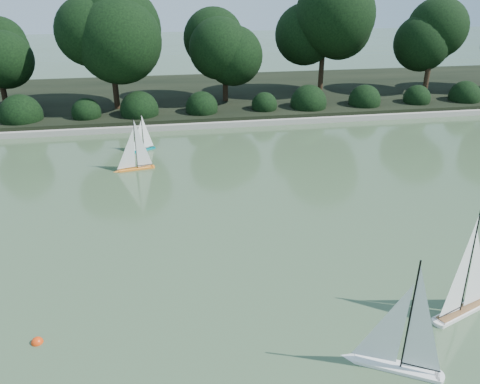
# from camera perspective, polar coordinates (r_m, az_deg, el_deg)

# --- Properties ---
(ground) EXTENTS (80.00, 80.00, 0.00)m
(ground) POSITION_cam_1_polar(r_m,az_deg,el_deg) (7.82, 2.91, -11.23)
(ground) COLOR #32462A
(ground) RESTS_ON ground
(pond_coping) EXTENTS (40.00, 0.35, 0.18)m
(pond_coping) POSITION_cam_1_polar(r_m,az_deg,el_deg) (15.89, -4.14, 8.17)
(pond_coping) COLOR gray
(pond_coping) RESTS_ON ground
(far_bank) EXTENTS (40.00, 8.00, 0.30)m
(far_bank) POSITION_cam_1_polar(r_m,az_deg,el_deg) (19.73, -5.38, 11.57)
(far_bank) COLOR black
(far_bank) RESTS_ON ground
(tree_line) EXTENTS (26.31, 3.93, 4.39)m
(tree_line) POSITION_cam_1_polar(r_m,az_deg,el_deg) (17.91, -1.12, 18.43)
(tree_line) COLOR black
(tree_line) RESTS_ON ground
(shrub_hedge) EXTENTS (29.10, 1.10, 1.10)m
(shrub_hedge) POSITION_cam_1_polar(r_m,az_deg,el_deg) (16.65, -4.50, 10.22)
(shrub_hedge) COLOR black
(shrub_hedge) RESTS_ON ground
(sailboat_white_a) EXTENTS (1.21, 0.78, 1.77)m
(sailboat_white_a) POSITION_cam_1_polar(r_m,az_deg,el_deg) (6.55, 17.89, -17.85)
(sailboat_white_a) COLOR white
(sailboat_white_a) RESTS_ON ground
(sailboat_white_b) EXTENTS (1.31, 0.65, 1.83)m
(sailboat_white_b) POSITION_cam_1_polar(r_m,az_deg,el_deg) (7.90, 26.20, -11.18)
(sailboat_white_b) COLOR white
(sailboat_white_b) RESTS_ON ground
(sailboat_orange) EXTENTS (1.09, 0.35, 1.49)m
(sailboat_orange) POSITION_cam_1_polar(r_m,az_deg,el_deg) (12.49, -13.02, 3.64)
(sailboat_orange) COLOR orange
(sailboat_orange) RESTS_ON ground
(sailboat_teal) EXTENTS (0.80, 0.51, 1.17)m
(sailboat_teal) POSITION_cam_1_polar(r_m,az_deg,el_deg) (13.86, -12.00, 5.62)
(sailboat_teal) COLOR #017780
(sailboat_teal) RESTS_ON ground
(race_buoy) EXTENTS (0.16, 0.16, 0.16)m
(race_buoy) POSITION_cam_1_polar(r_m,az_deg,el_deg) (7.33, -23.48, -16.48)
(race_buoy) COLOR #E73B0C
(race_buoy) RESTS_ON ground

